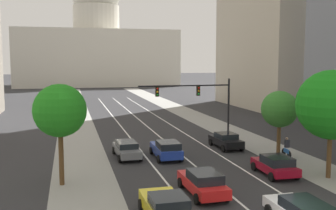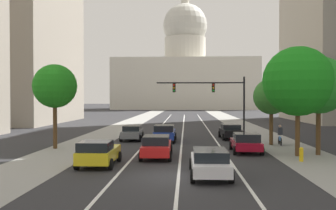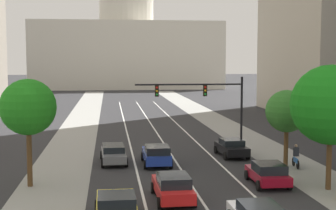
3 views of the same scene
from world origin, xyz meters
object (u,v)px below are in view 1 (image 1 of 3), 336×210
(car_red, at_px, (203,182))
(car_gray, at_px, (127,149))
(car_yellow, at_px, (165,205))
(car_blue, at_px, (166,149))
(car_crimson, at_px, (275,165))
(street_tree_far_right, at_px, (331,105))
(street_tree_near_left, at_px, (60,111))
(capitol_building, at_px, (97,45))
(traffic_signal_mast, at_px, (200,97))
(street_tree_mid_right, at_px, (280,109))
(car_black, at_px, (226,140))
(cyclist, at_px, (287,148))

(car_red, xyz_separation_m, car_gray, (-3.16, 10.39, -0.04))
(car_yellow, relative_size, car_gray, 0.88)
(car_blue, distance_m, car_crimson, 9.17)
(street_tree_far_right, height_order, street_tree_near_left, street_tree_far_right)
(capitol_building, xyz_separation_m, car_crimson, (4.74, -108.14, -12.37))
(traffic_signal_mast, xyz_separation_m, street_tree_mid_right, (4.12, -8.45, -0.41))
(car_crimson, bearing_deg, capitol_building, 3.90)
(capitol_building, bearing_deg, street_tree_far_right, -85.82)
(car_black, relative_size, street_tree_mid_right, 0.75)
(capitol_building, bearing_deg, car_blue, -90.89)
(street_tree_mid_right, bearing_deg, car_crimson, -121.77)
(car_gray, bearing_deg, car_crimson, -131.61)
(car_gray, relative_size, cyclist, 2.69)
(car_yellow, xyz_separation_m, street_tree_far_right, (12.74, 4.37, 4.33))
(car_yellow, distance_m, car_blue, 12.85)
(car_gray, distance_m, street_tree_far_right, 16.33)
(car_red, bearing_deg, capitol_building, -1.97)
(car_black, height_order, cyclist, cyclist)
(car_crimson, bearing_deg, street_tree_near_left, 85.65)
(car_black, relative_size, street_tree_near_left, 0.64)
(car_gray, bearing_deg, car_yellow, 177.78)
(car_crimson, relative_size, car_gray, 0.88)
(car_black, height_order, traffic_signal_mast, traffic_signal_mast)
(street_tree_far_right, bearing_deg, car_black, 107.14)
(street_tree_far_right, bearing_deg, car_crimson, 156.12)
(car_gray, xyz_separation_m, cyclist, (13.05, -3.27, 0.11))
(street_tree_mid_right, xyz_separation_m, street_tree_far_right, (0.41, -6.06, 1.03))
(car_blue, distance_m, street_tree_mid_right, 9.96)
(traffic_signal_mast, bearing_deg, street_tree_near_left, -139.10)
(car_crimson, distance_m, cyclist, 5.76)
(street_tree_mid_right, bearing_deg, car_red, -141.76)
(car_gray, bearing_deg, car_red, -165.31)
(car_gray, xyz_separation_m, street_tree_far_right, (12.74, -9.22, 4.37))
(capitol_building, height_order, cyclist, capitol_building)
(car_black, xyz_separation_m, street_tree_near_left, (-14.66, -7.66, 4.15))
(car_gray, height_order, traffic_signal_mast, traffic_signal_mast)
(car_blue, xyz_separation_m, street_tree_far_right, (9.58, -8.09, 4.31))
(car_black, bearing_deg, car_red, 149.17)
(car_crimson, relative_size, traffic_signal_mast, 0.43)
(car_blue, height_order, traffic_signal_mast, traffic_signal_mast)
(car_yellow, xyz_separation_m, street_tree_near_left, (-5.18, 7.29, 4.10))
(capitol_building, distance_m, traffic_signal_mast, 95.52)
(capitol_building, bearing_deg, cyclist, -85.41)
(car_crimson, xyz_separation_m, street_tree_near_left, (-14.65, 1.47, 4.14))
(car_yellow, xyz_separation_m, car_black, (9.48, 14.95, -0.04))
(car_yellow, height_order, street_tree_far_right, street_tree_far_right)
(street_tree_mid_right, bearing_deg, traffic_signal_mast, 115.99)
(capitol_building, distance_m, street_tree_far_right, 110.17)
(car_red, distance_m, cyclist, 12.19)
(car_yellow, bearing_deg, street_tree_near_left, 34.82)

